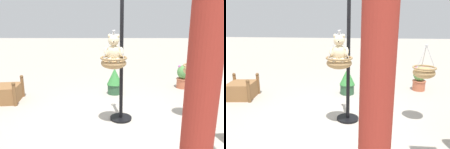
% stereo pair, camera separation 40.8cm
% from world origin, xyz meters
% --- Properties ---
extents(ground_plane, '(40.00, 40.00, 0.00)m').
position_xyz_m(ground_plane, '(0.00, 0.00, 0.00)').
color(ground_plane, '#A8A093').
extents(display_pole_central, '(0.44, 0.44, 2.52)m').
position_xyz_m(display_pole_central, '(-0.20, -0.12, 0.79)').
color(display_pole_central, black).
rests_on(display_pole_central, ground).
extents(hanging_basket_with_teddy, '(0.49, 0.49, 0.69)m').
position_xyz_m(hanging_basket_with_teddy, '(-0.05, 0.13, 1.23)').
color(hanging_basket_with_teddy, '#A37F51').
extents(teddy_bear, '(0.34, 0.31, 0.50)m').
position_xyz_m(teddy_bear, '(-0.05, 0.16, 1.45)').
color(teddy_bear, beige).
extents(hanging_basket_left_high, '(0.43, 0.43, 0.63)m').
position_xyz_m(hanging_basket_left_high, '(-1.62, -0.17, 1.02)').
color(hanging_basket_left_high, tan).
extents(greenhouse_pillar_far_back, '(0.35, 0.35, 2.73)m').
position_xyz_m(greenhouse_pillar_far_back, '(-0.53, 2.86, 1.32)').
color(greenhouse_pillar_far_back, '#9E2D23').
rests_on(greenhouse_pillar_far_back, ground).
extents(wooden_planter_box, '(0.78, 0.81, 0.58)m').
position_xyz_m(wooden_planter_box, '(2.60, -1.10, 0.23)').
color(wooden_planter_box, olive).
rests_on(wooden_planter_box, ground).
extents(potted_plant_tall_leafy, '(0.41, 0.41, 0.71)m').
position_xyz_m(potted_plant_tall_leafy, '(-0.09, -1.70, 0.36)').
color(potted_plant_tall_leafy, '#2D5638').
rests_on(potted_plant_tall_leafy, ground).
extents(potted_plant_trailing_ivy, '(0.38, 0.38, 0.71)m').
position_xyz_m(potted_plant_trailing_ivy, '(-2.10, -2.23, 0.35)').
color(potted_plant_trailing_ivy, '#BC6042').
rests_on(potted_plant_trailing_ivy, ground).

